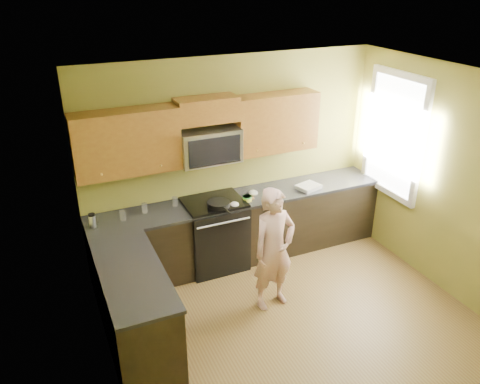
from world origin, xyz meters
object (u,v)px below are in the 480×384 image
frying_pan (219,206)px  woman (274,249)px  microwave (209,161)px  stove (215,233)px  butter_tub (247,201)px  travel_mug (93,227)px

frying_pan → woman: bearing=-74.9°
microwave → stove: bearing=-90.0°
stove → woman: woman is taller
stove → woman: (0.32, -1.05, 0.27)m
butter_tub → travel_mug: bearing=177.1°
stove → microwave: 0.98m
woman → frying_pan: size_ratio=3.00×
frying_pan → butter_tub: size_ratio=4.21×
frying_pan → travel_mug: bearing=170.3°
stove → frying_pan: size_ratio=1.91×
frying_pan → travel_mug: 1.51m
butter_tub → woman: bearing=-96.0°
woman → butter_tub: bearing=76.2°
stove → frying_pan: frying_pan is taller
frying_pan → butter_tub: (0.41, 0.04, -0.03)m
microwave → travel_mug: microwave is taller
microwave → woman: size_ratio=0.51×
stove → butter_tub: (0.42, -0.11, 0.45)m
stove → butter_tub: size_ratio=8.05×
frying_pan → travel_mug: (-1.51, 0.14, -0.03)m
microwave → woman: 1.41m
stove → travel_mug: 1.56m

